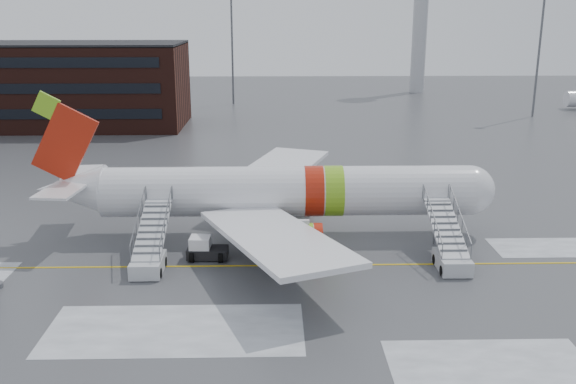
{
  "coord_description": "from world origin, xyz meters",
  "views": [
    {
      "loc": [
        -0.57,
        -41.71,
        16.78
      ],
      "look_at": [
        0.46,
        3.33,
        4.0
      ],
      "focal_mm": 40.0,
      "sensor_mm": 36.0,
      "label": 1
    }
  ],
  "objects_px": {
    "airliner": "(275,192)",
    "airstair_aft": "(150,253)",
    "airstair_fwd": "(450,251)",
    "pushback_tug": "(205,249)"
  },
  "relations": [
    {
      "from": "airliner",
      "to": "airstair_aft",
      "type": "distance_m",
      "value": 10.94
    },
    {
      "from": "airstair_fwd",
      "to": "airstair_aft",
      "type": "bearing_deg",
      "value": 180.0
    },
    {
      "from": "airliner",
      "to": "airstair_aft",
      "type": "bearing_deg",
      "value": -142.3
    },
    {
      "from": "airstair_fwd",
      "to": "pushback_tug",
      "type": "height_order",
      "value": "airstair_fwd"
    },
    {
      "from": "airliner",
      "to": "airstair_aft",
      "type": "height_order",
      "value": "airliner"
    },
    {
      "from": "airliner",
      "to": "airstair_aft",
      "type": "xyz_separation_m",
      "value": [
        -8.46,
        -6.54,
        -2.35
      ]
    },
    {
      "from": "airstair_aft",
      "to": "pushback_tug",
      "type": "distance_m",
      "value": 3.91
    },
    {
      "from": "airliner",
      "to": "airstair_fwd",
      "type": "relative_size",
      "value": 4.55
    },
    {
      "from": "airliner",
      "to": "airstair_fwd",
      "type": "height_order",
      "value": "airliner"
    },
    {
      "from": "airliner",
      "to": "pushback_tug",
      "type": "height_order",
      "value": "airliner"
    }
  ]
}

